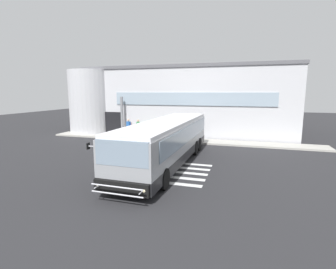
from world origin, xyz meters
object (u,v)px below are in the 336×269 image
Objects in this scene: entry_support_column at (122,116)px; passenger_by_doorway at (138,127)px; bus_main_foreground at (167,143)px; passenger_near_column at (129,126)px.

entry_support_column is 2.18m from passenger_by_doorway.
passenger_near_column is at bearing 129.19° from bus_main_foreground.
passenger_near_column is (0.81, -0.22, -0.95)m from entry_support_column.
entry_support_column reaches higher than passenger_near_column.
bus_main_foreground is 9.37m from passenger_by_doorway.
bus_main_foreground is 10.16m from passenger_near_column.
entry_support_column is 1.27m from passenger_near_column.
passenger_by_doorway is (1.10, -0.17, -0.03)m from passenger_near_column.
bus_main_foreground is at bearing -48.22° from entry_support_column.
entry_support_column reaches higher than passenger_by_doorway.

